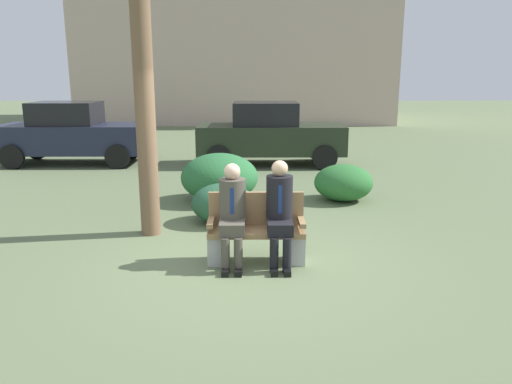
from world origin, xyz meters
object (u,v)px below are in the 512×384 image
Objects in this scene: building_backdrop at (237,27)px; parked_car_far at (270,134)px; shrub_near_bench at (220,177)px; parked_car_near at (72,133)px; seated_man_right at (280,208)px; shrub_far_lawn at (223,203)px; seated_man_left at (232,210)px; park_bench at (256,232)px; shrub_mid_lawn at (343,183)px.

parked_car_far is at bearing -84.89° from building_backdrop.
building_backdrop is at bearing 90.45° from shrub_near_bench.
parked_car_near is (-4.27, 4.12, 0.37)m from shrub_near_bench.
shrub_far_lawn is at bearing 114.32° from seated_man_right.
shrub_far_lawn is (0.15, -1.44, -0.14)m from shrub_near_bench.
seated_man_right is (0.60, 0.00, 0.02)m from seated_man_left.
seated_man_left reaches higher than park_bench.
shrub_mid_lawn is 2.68m from shrub_far_lawn.
parked_car_near reaches higher than shrub_mid_lawn.
seated_man_left is 0.97× the size of seated_man_right.
seated_man_right reaches higher than shrub_near_bench.
building_backdrop reaches higher than parked_car_near.
seated_man_right is 0.08× the size of building_backdrop.
shrub_mid_lawn is at bearing -31.67° from parked_car_near.
parked_car_far is 14.55m from building_backdrop.
seated_man_left is 0.34× the size of parked_car_near.
park_bench is 0.47m from seated_man_left.
parked_car_far reaches higher than shrub_mid_lawn.
seated_man_right reaches higher than shrub_mid_lawn.
parked_car_far reaches higher than seated_man_right.
park_bench is 0.32× the size of parked_car_near.
seated_man_left is 0.88× the size of shrub_near_bench.
shrub_far_lawn is 19.84m from building_backdrop.
seated_man_left is at bearing -179.66° from seated_man_right.
building_backdrop is at bearing 98.11° from shrub_mid_lawn.
seated_man_right is (0.30, -0.11, 0.36)m from park_bench.
parked_car_near is at bearing 178.14° from parked_car_far.
parked_car_near is (-4.41, 5.56, 0.51)m from shrub_far_lawn.
shrub_mid_lawn is (1.72, 3.18, -0.03)m from park_bench.
shrub_near_bench is at bearing 102.13° from park_bench.
shrub_far_lawn is (-2.26, -1.44, -0.03)m from shrub_mid_lawn.
building_backdrop reaches higher than seated_man_right.
parked_car_far is at bearing 74.36° from shrub_near_bench.
shrub_near_bench is at bearing 95.78° from shrub_far_lawn.
shrub_mid_lawn is at bearing -81.89° from building_backdrop.
shrub_mid_lawn is 7.86m from parked_car_near.
building_backdrop reaches higher than shrub_near_bench.
parked_car_far is (0.42, 7.12, 0.45)m from park_bench.
building_backdrop is at bearing 95.11° from parked_car_far.
seated_man_left is (-0.31, -0.12, 0.34)m from park_bench.
shrub_far_lawn is 0.07× the size of building_backdrop.
park_bench is at bearing -77.87° from shrub_near_bench.
shrub_near_bench reaches higher than shrub_mid_lawn.
parked_car_far is (0.73, 7.24, 0.10)m from seated_man_left.
seated_man_left is at bearing -57.93° from parked_car_near.
shrub_mid_lawn is at bearing 66.58° from seated_man_right.
seated_man_left is 0.34× the size of parked_car_far.
seated_man_right is 3.61m from shrub_mid_lawn.
seated_man_left is at bearing -121.63° from shrub_mid_lawn.
building_backdrop is (-1.12, 21.18, 4.03)m from seated_man_right.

